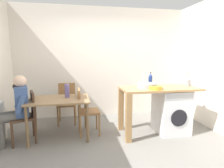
{
  "coord_description": "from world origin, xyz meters",
  "views": [
    {
      "loc": [
        -0.65,
        -2.98,
        1.54
      ],
      "look_at": [
        0.01,
        0.45,
        1.0
      ],
      "focal_mm": 30.0,
      "sensor_mm": 36.0,
      "label": 1
    }
  ],
  "objects_px": {
    "chair_person_seat": "(27,114)",
    "bottle_tall_green": "(150,79)",
    "washing_machine": "(171,111)",
    "dining_table": "(59,104)",
    "chair_spare_by_wall": "(67,101)",
    "utensil_crock": "(188,83)",
    "seated_person": "(16,106)",
    "chair_opposite": "(85,109)",
    "vase": "(67,91)",
    "mixing_bowl": "(155,88)"
  },
  "relations": [
    {
      "from": "dining_table",
      "to": "vase",
      "type": "relative_size",
      "value": 4.3
    },
    {
      "from": "bottle_tall_green",
      "to": "washing_machine",
      "type": "bearing_deg",
      "value": -35.38
    },
    {
      "from": "chair_person_seat",
      "to": "vase",
      "type": "distance_m",
      "value": 0.81
    },
    {
      "from": "washing_machine",
      "to": "bottle_tall_green",
      "type": "height_order",
      "value": "bottle_tall_green"
    },
    {
      "from": "chair_spare_by_wall",
      "to": "bottle_tall_green",
      "type": "relative_size",
      "value": 3.29
    },
    {
      "from": "washing_machine",
      "to": "vase",
      "type": "distance_m",
      "value": 2.09
    },
    {
      "from": "mixing_bowl",
      "to": "dining_table",
      "type": "bearing_deg",
      "value": 168.06
    },
    {
      "from": "mixing_bowl",
      "to": "vase",
      "type": "xyz_separation_m",
      "value": [
        -1.58,
        0.47,
        -0.09
      ]
    },
    {
      "from": "dining_table",
      "to": "chair_spare_by_wall",
      "type": "relative_size",
      "value": 1.22
    },
    {
      "from": "chair_person_seat",
      "to": "bottle_tall_green",
      "type": "relative_size",
      "value": 3.29
    },
    {
      "from": "chair_spare_by_wall",
      "to": "utensil_crock",
      "type": "xyz_separation_m",
      "value": [
        2.44,
        -0.89,
        0.48
      ]
    },
    {
      "from": "chair_opposite",
      "to": "chair_person_seat",
      "type": "bearing_deg",
      "value": -84.9
    },
    {
      "from": "seated_person",
      "to": "vase",
      "type": "bearing_deg",
      "value": -92.83
    },
    {
      "from": "dining_table",
      "to": "washing_machine",
      "type": "xyz_separation_m",
      "value": [
        2.18,
        -0.17,
        -0.21
      ]
    },
    {
      "from": "chair_person_seat",
      "to": "washing_machine",
      "type": "distance_m",
      "value": 2.73
    },
    {
      "from": "chair_spare_by_wall",
      "to": "bottle_tall_green",
      "type": "xyz_separation_m",
      "value": [
        1.72,
        -0.69,
        0.54
      ]
    },
    {
      "from": "utensil_crock",
      "to": "washing_machine",
      "type": "bearing_deg",
      "value": -171.9
    },
    {
      "from": "dining_table",
      "to": "utensil_crock",
      "type": "relative_size",
      "value": 3.67
    },
    {
      "from": "chair_spare_by_wall",
      "to": "bottle_tall_green",
      "type": "distance_m",
      "value": 1.93
    },
    {
      "from": "utensil_crock",
      "to": "mixing_bowl",
      "type": "bearing_deg",
      "value": -162.84
    },
    {
      "from": "seated_person",
      "to": "mixing_bowl",
      "type": "xyz_separation_m",
      "value": [
        2.44,
        -0.24,
        0.29
      ]
    },
    {
      "from": "dining_table",
      "to": "seated_person",
      "type": "bearing_deg",
      "value": -169.81
    },
    {
      "from": "chair_opposite",
      "to": "vase",
      "type": "bearing_deg",
      "value": -100.99
    },
    {
      "from": "dining_table",
      "to": "bottle_tall_green",
      "type": "relative_size",
      "value": 4.02
    },
    {
      "from": "vase",
      "to": "bottle_tall_green",
      "type": "bearing_deg",
      "value": -0.55
    },
    {
      "from": "utensil_crock",
      "to": "vase",
      "type": "distance_m",
      "value": 2.41
    },
    {
      "from": "mixing_bowl",
      "to": "utensil_crock",
      "type": "distance_m",
      "value": 0.85
    },
    {
      "from": "chair_opposite",
      "to": "utensil_crock",
      "type": "xyz_separation_m",
      "value": [
        2.07,
        -0.16,
        0.48
      ]
    },
    {
      "from": "dining_table",
      "to": "chair_spare_by_wall",
      "type": "height_order",
      "value": "chair_spare_by_wall"
    },
    {
      "from": "chair_opposite",
      "to": "chair_spare_by_wall",
      "type": "height_order",
      "value": "same"
    },
    {
      "from": "bottle_tall_green",
      "to": "mixing_bowl",
      "type": "relative_size",
      "value": 1.14
    },
    {
      "from": "seated_person",
      "to": "dining_table",
      "type": "bearing_deg",
      "value": -97.5
    },
    {
      "from": "chair_opposite",
      "to": "washing_machine",
      "type": "distance_m",
      "value": 1.72
    },
    {
      "from": "chair_spare_by_wall",
      "to": "utensil_crock",
      "type": "bearing_deg",
      "value": 161.4
    },
    {
      "from": "seated_person",
      "to": "bottle_tall_green",
      "type": "xyz_separation_m",
      "value": [
        2.52,
        0.21,
        0.37
      ]
    },
    {
      "from": "bottle_tall_green",
      "to": "utensil_crock",
      "type": "height_order",
      "value": "utensil_crock"
    },
    {
      "from": "chair_spare_by_wall",
      "to": "mixing_bowl",
      "type": "distance_m",
      "value": 2.04
    },
    {
      "from": "dining_table",
      "to": "utensil_crock",
      "type": "bearing_deg",
      "value": -2.63
    },
    {
      "from": "chair_spare_by_wall",
      "to": "bottle_tall_green",
      "type": "bearing_deg",
      "value": 159.55
    },
    {
      "from": "chair_spare_by_wall",
      "to": "vase",
      "type": "xyz_separation_m",
      "value": [
        0.05,
        -0.67,
        0.36
      ]
    },
    {
      "from": "bottle_tall_green",
      "to": "chair_person_seat",
      "type": "bearing_deg",
      "value": -176.1
    },
    {
      "from": "washing_machine",
      "to": "utensil_crock",
      "type": "distance_m",
      "value": 0.67
    },
    {
      "from": "bottle_tall_green",
      "to": "vase",
      "type": "height_order",
      "value": "bottle_tall_green"
    },
    {
      "from": "mixing_bowl",
      "to": "chair_person_seat",
      "type": "bearing_deg",
      "value": 172.77
    },
    {
      "from": "dining_table",
      "to": "seated_person",
      "type": "distance_m",
      "value": 0.71
    },
    {
      "from": "washing_machine",
      "to": "seated_person",
      "type": "bearing_deg",
      "value": 179.15
    },
    {
      "from": "seated_person",
      "to": "bottle_tall_green",
      "type": "distance_m",
      "value": 2.56
    },
    {
      "from": "chair_opposite",
      "to": "chair_spare_by_wall",
      "type": "xyz_separation_m",
      "value": [
        -0.37,
        0.73,
        0.0
      ]
    },
    {
      "from": "chair_spare_by_wall",
      "to": "chair_opposite",
      "type": "bearing_deg",
      "value": 118.66
    },
    {
      "from": "dining_table",
      "to": "vase",
      "type": "distance_m",
      "value": 0.29
    }
  ]
}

